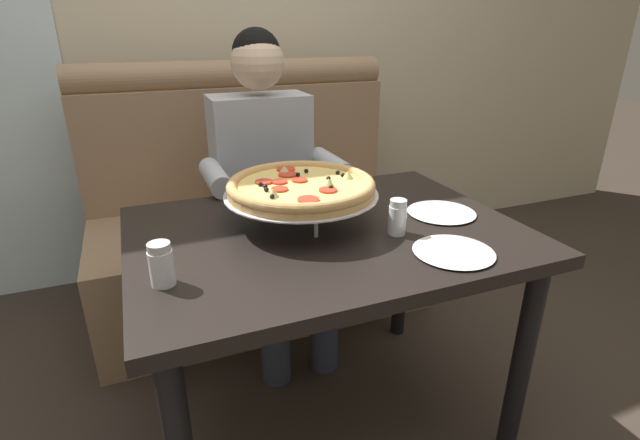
{
  "coord_description": "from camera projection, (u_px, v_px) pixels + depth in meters",
  "views": [
    {
      "loc": [
        -0.49,
        -1.17,
        1.28
      ],
      "look_at": [
        -0.03,
        -0.02,
        0.76
      ],
      "focal_mm": 26.42,
      "sensor_mm": 36.0,
      "label": 1
    }
  ],
  "objects": [
    {
      "name": "ground_plane",
      "position": [
        325.0,
        416.0,
        1.66
      ],
      "size": [
        16.0,
        16.0,
        0.0
      ],
      "primitive_type": "plane",
      "color": "#382D26"
    },
    {
      "name": "booth_bench",
      "position": [
        256.0,
        223.0,
        2.27
      ],
      "size": [
        1.48,
        0.78,
        1.13
      ],
      "color": "#937556",
      "rests_on": "ground_plane"
    },
    {
      "name": "dining_table",
      "position": [
        326.0,
        258.0,
        1.42
      ],
      "size": [
        1.13,
        0.83,
        0.72
      ],
      "color": "black",
      "rests_on": "ground_plane"
    },
    {
      "name": "diner_main",
      "position": [
        268.0,
        176.0,
        1.92
      ],
      "size": [
        0.54,
        0.64,
        1.27
      ],
      "color": "#2D3342",
      "rests_on": "ground_plane"
    },
    {
      "name": "pizza",
      "position": [
        301.0,
        187.0,
        1.39
      ],
      "size": [
        0.46,
        0.46,
        0.14
      ],
      "color": "silver",
      "rests_on": "dining_table"
    },
    {
      "name": "shaker_parmesan",
      "position": [
        397.0,
        220.0,
        1.34
      ],
      "size": [
        0.05,
        0.05,
        0.1
      ],
      "color": "white",
      "rests_on": "dining_table"
    },
    {
      "name": "shaker_pepper_flakes",
      "position": [
        162.0,
        267.0,
        1.07
      ],
      "size": [
        0.06,
        0.06,
        0.1
      ],
      "color": "white",
      "rests_on": "dining_table"
    },
    {
      "name": "plate_near_left",
      "position": [
        454.0,
        250.0,
        1.23
      ],
      "size": [
        0.21,
        0.21,
        0.02
      ],
      "color": "white",
      "rests_on": "dining_table"
    },
    {
      "name": "plate_near_right",
      "position": [
        441.0,
        211.0,
        1.49
      ],
      "size": [
        0.22,
        0.22,
        0.02
      ],
      "color": "white",
      "rests_on": "dining_table"
    },
    {
      "name": "patio_chair",
      "position": [
        3.0,
        164.0,
        2.77
      ],
      "size": [
        0.4,
        0.4,
        0.86
      ],
      "color": "black",
      "rests_on": "ground_plane"
    }
  ]
}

